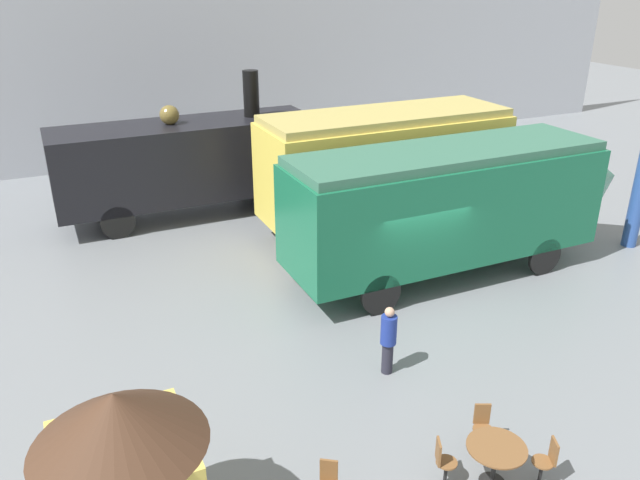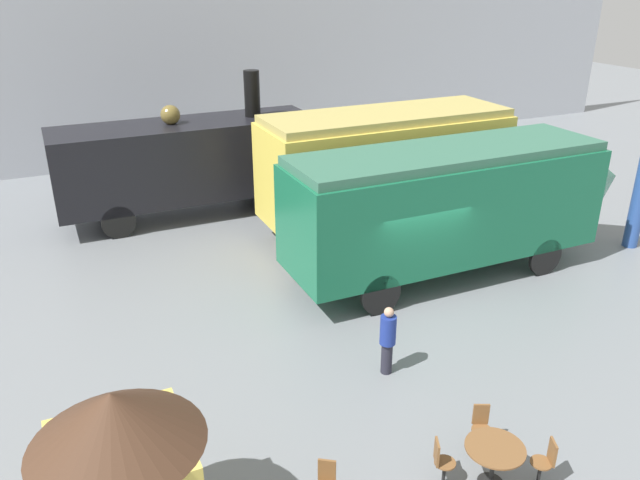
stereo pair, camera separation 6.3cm
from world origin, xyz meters
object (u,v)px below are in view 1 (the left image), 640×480
object	(u,v)px
steam_locomotive	(187,159)
visitor_person	(388,338)
cafe_table_near	(496,453)
cafe_chair_0	(548,458)
passenger_coach_vintage	(384,163)
ticket_kiosk	(125,475)
streamlined_locomotive	(470,198)

from	to	relation	value
steam_locomotive	visitor_person	distance (m)	11.21
cafe_table_near	steam_locomotive	bearing A→B (deg)	95.70
cafe_table_near	cafe_chair_0	size ratio (longest dim) A/B	1.14
passenger_coach_vintage	cafe_table_near	distance (m)	11.07
cafe_chair_0	visitor_person	xyz separation A→B (m)	(-0.80, 3.82, 0.34)
cafe_chair_0	ticket_kiosk	distance (m)	6.67
steam_locomotive	streamlined_locomotive	bearing A→B (deg)	-51.56
streamlined_locomotive	ticket_kiosk	world-z (taller)	streamlined_locomotive
passenger_coach_vintage	streamlined_locomotive	distance (m)	3.42
streamlined_locomotive	visitor_person	size ratio (longest dim) A/B	6.86
steam_locomotive	passenger_coach_vintage	distance (m)	6.77
visitor_person	cafe_chair_0	bearing A→B (deg)	-78.21
streamlined_locomotive	cafe_table_near	distance (m)	8.44
cafe_table_near	visitor_person	size ratio (longest dim) A/B	0.63
streamlined_locomotive	cafe_chair_0	xyz separation A→B (m)	(-3.78, -7.29, -1.62)
steam_locomotive	cafe_table_near	xyz separation A→B (m)	(1.45, -14.52, -1.36)
passenger_coach_vintage	visitor_person	bearing A→B (deg)	-119.22
cafe_table_near	visitor_person	distance (m)	3.47
steam_locomotive	cafe_table_near	distance (m)	14.66
cafe_table_near	ticket_kiosk	xyz separation A→B (m)	(-5.66, 0.91, 1.05)
passenger_coach_vintage	cafe_table_near	bearing A→B (deg)	-110.29
cafe_table_near	ticket_kiosk	bearing A→B (deg)	170.90
streamlined_locomotive	visitor_person	xyz separation A→B (m)	(-4.58, -3.47, -1.29)
streamlined_locomotive	ticket_kiosk	size ratio (longest dim) A/B	3.59
steam_locomotive	cafe_chair_0	distance (m)	15.12
steam_locomotive	ticket_kiosk	xyz separation A→B (m)	(-4.20, -13.62, -0.31)
passenger_coach_vintage	cafe_table_near	size ratio (longest dim) A/B	7.83
cafe_chair_0	cafe_table_near	bearing A→B (deg)	-0.00
streamlined_locomotive	ticket_kiosk	distance (m)	11.88
steam_locomotive	cafe_chair_0	world-z (taller)	steam_locomotive
passenger_coach_vintage	visitor_person	world-z (taller)	passenger_coach_vintage
passenger_coach_vintage	streamlined_locomotive	xyz separation A→B (m)	(0.78, -3.32, -0.21)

